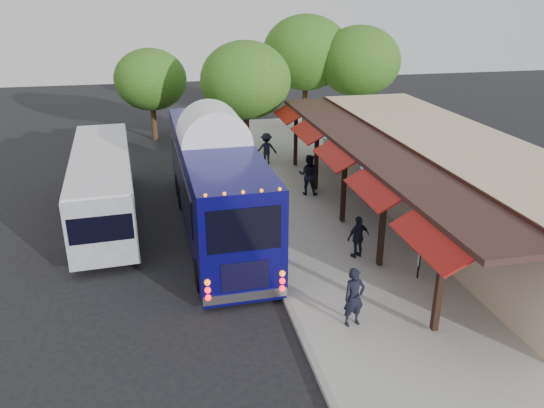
{
  "coord_description": "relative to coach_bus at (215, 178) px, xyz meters",
  "views": [
    {
      "loc": [
        -3.44,
        -15.54,
        9.21
      ],
      "look_at": [
        0.43,
        2.59,
        1.8
      ],
      "focal_mm": 35.0,
      "sensor_mm": 36.0,
      "label": 1
    }
  ],
  "objects": [
    {
      "name": "ped_a",
      "position": [
        3.07,
        -8.04,
        -1.15
      ],
      "size": [
        0.72,
        0.53,
        1.81
      ],
      "primitive_type": "imported",
      "rotation": [
        0.0,
        0.0,
        0.15
      ],
      "color": "black",
      "rests_on": "sidewalk"
    },
    {
      "name": "ped_d",
      "position": [
        3.72,
        7.79,
        -1.16
      ],
      "size": [
        1.24,
        0.8,
        1.8
      ],
      "primitive_type": "imported",
      "rotation": [
        0.0,
        0.0,
        3.02
      ],
      "color": "black",
      "rests_on": "sidewalk"
    },
    {
      "name": "station_shelter",
      "position": [
        9.83,
        -0.88,
        -0.36
      ],
      "size": [
        8.15,
        20.0,
        3.6
      ],
      "color": "#C6B289",
      "rests_on": "ground"
    },
    {
      "name": "ground",
      "position": [
        1.45,
        -4.88,
        -2.21
      ],
      "size": [
        90.0,
        90.0,
        0.0
      ],
      "primitive_type": "plane",
      "color": "black",
      "rests_on": "ground"
    },
    {
      "name": "ped_c",
      "position": [
        4.72,
        -4.03,
        -1.25
      ],
      "size": [
        1.02,
        0.66,
        1.61
      ],
      "primitive_type": "imported",
      "rotation": [
        0.0,
        0.0,
        3.45
      ],
      "color": "black",
      "rests_on": "sidewalk"
    },
    {
      "name": "ped_b",
      "position": [
        4.73,
        2.68,
        -1.07
      ],
      "size": [
        1.18,
        1.07,
        1.97
      ],
      "primitive_type": "imported",
      "rotation": [
        0.0,
        0.0,
        2.72
      ],
      "color": "black",
      "rests_on": "sidewalk"
    },
    {
      "name": "tree_left",
      "position": [
        3.0,
        10.29,
        2.29
      ],
      "size": [
        5.27,
        5.27,
        6.75
      ],
      "color": "#382314",
      "rests_on": "ground"
    },
    {
      "name": "sign_board",
      "position": [
        6.18,
        -5.94,
        -1.34
      ],
      "size": [
        0.23,
        0.46,
        1.06
      ],
      "rotation": [
        0.0,
        0.0,
        -0.4
      ],
      "color": "black",
      "rests_on": "sidewalk"
    },
    {
      "name": "tree_far",
      "position": [
        -2.41,
        15.27,
        1.77
      ],
      "size": [
        4.66,
        4.66,
        5.96
      ],
      "color": "#382314",
      "rests_on": "ground"
    },
    {
      "name": "tree_mid",
      "position": [
        8.46,
        16.97,
        3.05
      ],
      "size": [
        6.16,
        6.16,
        7.88
      ],
      "color": "#382314",
      "rests_on": "ground"
    },
    {
      "name": "tree_right",
      "position": [
        11.68,
        14.88,
        2.61
      ],
      "size": [
        5.64,
        5.64,
        7.22
      ],
      "color": "#382314",
      "rests_on": "ground"
    },
    {
      "name": "sidewalk",
      "position": [
        6.45,
        -0.88,
        -2.13
      ],
      "size": [
        10.0,
        40.0,
        0.15
      ],
      "primitive_type": "cube",
      "color": "#9E9B93",
      "rests_on": "ground"
    },
    {
      "name": "curb",
      "position": [
        1.5,
        -0.88,
        -2.13
      ],
      "size": [
        0.2,
        40.0,
        0.16
      ],
      "primitive_type": "cube",
      "color": "gray",
      "rests_on": "ground"
    },
    {
      "name": "coach_bus",
      "position": [
        0.0,
        0.0,
        0.0
      ],
      "size": [
        3.07,
        12.93,
        4.11
      ],
      "rotation": [
        0.0,
        0.0,
        0.03
      ],
      "color": "#090651",
      "rests_on": "ground"
    },
    {
      "name": "city_bus",
      "position": [
        -4.61,
        2.11,
        -0.59
      ],
      "size": [
        3.11,
        11.05,
        2.93
      ],
      "rotation": [
        0.0,
        0.0,
        0.07
      ],
      "color": "gray",
      "rests_on": "ground"
    }
  ]
}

